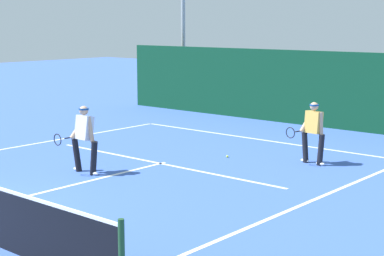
{
  "coord_description": "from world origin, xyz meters",
  "views": [
    {
      "loc": [
        11.06,
        -5.38,
        3.66
      ],
      "look_at": [
        0.82,
        6.55,
        1.0
      ],
      "focal_mm": 58.33,
      "sensor_mm": 36.0,
      "label": 1
    }
  ],
  "objects_px": {
    "player_near": "(84,136)",
    "player_far": "(313,130)",
    "light_pole": "(183,11)",
    "tennis_ball": "(227,156)"
  },
  "relations": [
    {
      "from": "player_near",
      "to": "tennis_ball",
      "type": "relative_size",
      "value": 25.37
    },
    {
      "from": "tennis_ball",
      "to": "light_pole",
      "type": "distance_m",
      "value": 11.81
    },
    {
      "from": "player_far",
      "to": "tennis_ball",
      "type": "bearing_deg",
      "value": 28.63
    },
    {
      "from": "light_pole",
      "to": "player_near",
      "type": "bearing_deg",
      "value": -59.39
    },
    {
      "from": "player_near",
      "to": "light_pole",
      "type": "bearing_deg",
      "value": -58.26
    },
    {
      "from": "player_near",
      "to": "player_far",
      "type": "relative_size",
      "value": 1.02
    },
    {
      "from": "player_near",
      "to": "tennis_ball",
      "type": "bearing_deg",
      "value": -112.14
    },
    {
      "from": "player_near",
      "to": "player_far",
      "type": "height_order",
      "value": "player_near"
    },
    {
      "from": "player_far",
      "to": "light_pole",
      "type": "height_order",
      "value": "light_pole"
    },
    {
      "from": "player_far",
      "to": "tennis_ball",
      "type": "height_order",
      "value": "player_far"
    }
  ]
}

